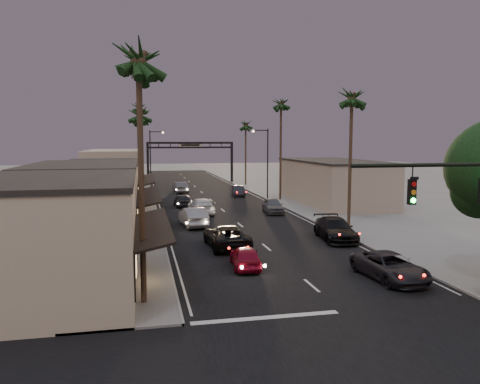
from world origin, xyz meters
name	(u,v)px	position (x,y,z in m)	size (l,w,h in m)	color
ground	(218,206)	(0.00, 40.00, 0.00)	(200.00, 200.00, 0.00)	slate
road	(212,201)	(0.00, 45.00, 0.00)	(14.00, 120.00, 0.02)	black
cross_street	(425,382)	(0.00, 0.00, 0.00)	(80.00, 12.00, 0.02)	black
sidewalk_left	(135,196)	(-9.50, 52.00, 0.06)	(5.00, 92.00, 0.12)	slate
sidewalk_right	(270,193)	(9.50, 52.00, 0.06)	(5.00, 92.00, 0.12)	slate
storefront_near	(53,237)	(-13.00, 12.00, 2.75)	(8.00, 12.00, 5.50)	#C2B194
storefront_mid	(85,201)	(-13.00, 26.00, 2.75)	(8.00, 14.00, 5.50)	gray
storefront_far	(101,185)	(-13.00, 42.00, 2.50)	(8.00, 16.00, 5.00)	#C2B194
storefront_dist	(113,169)	(-13.00, 65.00, 3.00)	(8.00, 20.00, 6.00)	gray
building_right	(333,183)	(14.00, 40.00, 2.50)	(8.00, 18.00, 5.00)	gray
arch	(190,152)	(0.00, 70.00, 5.53)	(15.20, 0.40, 7.27)	black
streetlight_right	(266,158)	(6.92, 45.00, 5.33)	(2.13, 0.30, 9.00)	black
streetlight_left	(152,155)	(-6.92, 58.00, 5.33)	(2.13, 0.30, 9.00)	black
palm_la	(138,51)	(-8.60, 9.00, 11.44)	(3.20, 3.20, 13.20)	#38281C
palm_lb	(138,57)	(-8.60, 22.00, 13.39)	(3.20, 3.20, 15.20)	#38281C
palm_lc	(140,111)	(-8.60, 36.00, 10.47)	(3.20, 3.20, 12.20)	#38281C
palm_ld	(139,105)	(-8.60, 55.00, 12.42)	(3.20, 3.20, 14.20)	#38281C
palm_ra	(352,93)	(8.60, 24.00, 11.44)	(3.20, 3.20, 13.20)	#38281C
palm_rb	(281,101)	(8.60, 44.00, 12.42)	(3.20, 3.20, 14.20)	#38281C
palm_rc	(246,123)	(8.60, 64.00, 10.47)	(3.20, 3.20, 12.20)	#38281C
palm_far	(141,119)	(-8.30, 78.00, 11.44)	(3.20, 3.20, 13.20)	#38281C
oncoming_red	(245,257)	(-2.64, 14.10, 0.67)	(1.59, 3.95, 1.35)	maroon
oncoming_pickup	(226,236)	(-2.78, 19.60, 0.79)	(2.63, 5.70, 1.58)	black
oncoming_silver	(193,217)	(-4.19, 28.25, 0.84)	(1.78, 5.11, 1.68)	gray
oncoming_white	(201,206)	(-2.60, 35.12, 0.80)	(2.25, 5.54, 1.61)	silver
oncoming_dgrey	(183,200)	(-4.00, 40.62, 0.74)	(1.76, 4.37, 1.49)	black
oncoming_grey_far	(180,187)	(-3.09, 54.91, 0.80)	(1.68, 4.83, 1.59)	#4C4B51
curbside_near	(390,267)	(4.56, 10.18, 0.72)	(2.39, 5.18, 1.44)	black
curbside_black	(335,229)	(5.79, 20.33, 0.83)	(2.33, 5.73, 1.66)	black
curbside_grey	(273,206)	(4.77, 34.03, 0.78)	(1.84, 4.59, 1.56)	#545459
curbside_far	(238,191)	(4.25, 49.14, 0.70)	(1.49, 4.26, 1.40)	black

